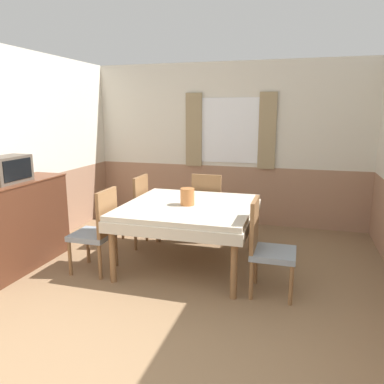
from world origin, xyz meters
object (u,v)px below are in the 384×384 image
at_px(sideboard, 18,224).
at_px(vase, 187,197).
at_px(chair_left_near, 98,229).
at_px(dining_table, 189,213).
at_px(chair_head_window, 208,205).
at_px(tv, 7,170).
at_px(chair_right_near, 266,245).
at_px(chair_left_far, 133,209).

distance_m(sideboard, vase, 2.02).
bearing_deg(chair_left_near, sideboard, 98.29).
height_order(dining_table, chair_head_window, chair_head_window).
relative_size(chair_left_near, tv, 1.88).
xyz_separation_m(dining_table, vase, (-0.01, -0.04, 0.20)).
height_order(chair_head_window, sideboard, sideboard).
distance_m(chair_left_near, chair_head_window, 1.72).
bearing_deg(chair_head_window, dining_table, -90.00).
bearing_deg(vase, sideboard, -163.41).
bearing_deg(chair_left_near, chair_right_near, -90.00).
distance_m(chair_right_near, chair_head_window, 1.72).
distance_m(chair_head_window, vase, 1.06).
distance_m(dining_table, sideboard, 2.02).
xyz_separation_m(chair_left_far, chair_left_near, (0.00, -0.93, 0.00)).
bearing_deg(chair_left_far, chair_right_near, -116.23).
height_order(chair_right_near, chair_head_window, same).
height_order(chair_head_window, tv, tv).
height_order(chair_right_near, tv, tv).
bearing_deg(chair_right_near, chair_head_window, -146.45).
distance_m(dining_table, chair_head_window, 0.97).
distance_m(chair_right_near, vase, 1.10).
relative_size(dining_table, tv, 2.96).
bearing_deg(chair_left_near, tv, 102.46).
height_order(chair_left_far, chair_head_window, same).
xyz_separation_m(chair_left_near, chair_head_window, (0.95, 1.43, 0.00)).
bearing_deg(chair_head_window, tv, -139.48).
bearing_deg(chair_head_window, chair_right_near, -56.45).
distance_m(sideboard, tv, 0.67).
xyz_separation_m(chair_left_near, tv, (-0.98, -0.22, 0.67)).
height_order(dining_table, tv, tv).
bearing_deg(tv, chair_left_near, 12.46).
height_order(chair_right_near, sideboard, sideboard).
xyz_separation_m(chair_head_window, vase, (-0.01, -1.00, 0.34)).
relative_size(chair_left_near, vase, 4.93).
xyz_separation_m(sideboard, vase, (1.91, 0.57, 0.33)).
relative_size(sideboard, tv, 2.60).
bearing_deg(sideboard, chair_left_near, 8.29).
distance_m(chair_left_far, chair_left_near, 0.93).
bearing_deg(chair_left_far, tv, 139.64).
relative_size(tv, vase, 2.62).
relative_size(chair_head_window, vase, 4.93).
relative_size(chair_right_near, sideboard, 0.72).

